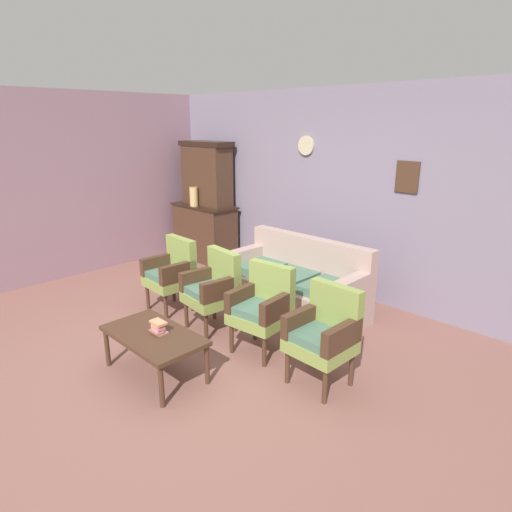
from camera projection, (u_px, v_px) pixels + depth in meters
The scene contains 13 objects.
ground_plane at pixel (186, 357), 4.42m from camera, with size 7.68×7.68×0.00m, color #84564C.
wall_back_with_decor at pixel (343, 194), 5.81m from camera, with size 6.40×0.09×2.70m.
wall_left_side at pixel (44, 189), 6.20m from camera, with size 0.06×5.20×2.70m, color gray.
side_cabinet at pixel (205, 232), 7.47m from camera, with size 1.16×0.55×0.93m.
cabinet_upper_hutch at pixel (207, 173), 7.23m from camera, with size 0.99×0.38×1.03m.
vase_on_cabinet at pixel (194, 197), 7.20m from camera, with size 0.14×0.14×0.31m, color tan.
floral_couch at pixel (295, 286), 5.39m from camera, with size 1.80×0.81×0.90m.
armchair_row_middle at pixel (172, 271), 5.41m from camera, with size 0.54×0.51×0.90m.
armchair_near_cabinet at pixel (213, 287), 4.90m from camera, with size 0.57×0.55×0.90m.
armchair_near_couch_end at pixel (262, 305), 4.41m from camera, with size 0.57×0.54×0.90m.
armchair_by_doorway at pixel (324, 332), 3.85m from camera, with size 0.53×0.50×0.90m.
coffee_table at pixel (154, 338), 4.01m from camera, with size 1.00×0.56×0.42m.
book_stack_on_table at pixel (158, 327), 3.99m from camera, with size 0.16×0.12×0.11m.
Camera 1 is at (3.26, -2.30, 2.27)m, focal length 30.87 mm.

